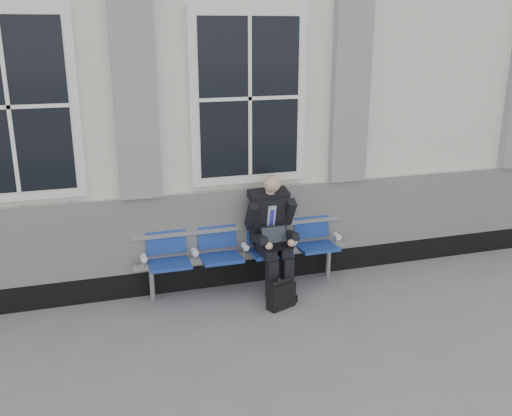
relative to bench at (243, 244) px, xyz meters
name	(u,v)px	position (x,y,z in m)	size (l,w,h in m)	color
ground	(257,345)	(-0.24, -1.32, -0.55)	(70.00, 70.00, 0.00)	slate
station_building	(184,85)	(-0.26, 2.15, 1.67)	(14.40, 4.40, 4.49)	silver
bench	(243,244)	(0.00, 0.00, 0.00)	(2.60, 0.47, 0.91)	#9EA0A3
businessman	(271,228)	(0.30, -0.13, 0.21)	(0.57, 0.77, 1.41)	black
briefcase	(281,295)	(0.25, -0.65, -0.40)	(0.35, 0.25, 0.33)	black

